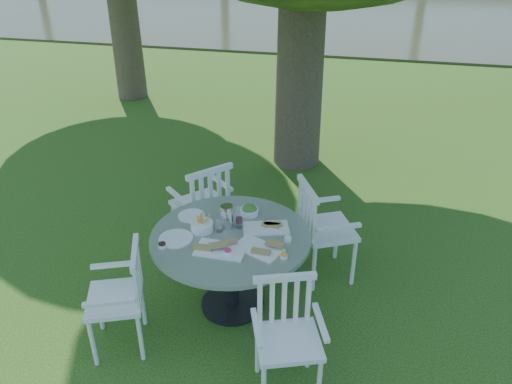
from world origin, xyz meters
TOP-DOWN VIEW (x-y plane):
  - ground at (0.00, 0.00)m, footprint 140.00×140.00m
  - table at (-0.07, -0.41)m, footprint 1.34×1.34m
  - chair_ne at (0.59, 0.21)m, footprint 0.64×0.66m
  - chair_nw at (-0.56, 0.35)m, footprint 0.68×0.69m
  - chair_sw at (-0.75, -1.03)m, footprint 0.57×0.58m
  - chair_se at (0.53, -1.10)m, footprint 0.57×0.55m
  - tableware at (-0.13, -0.37)m, footprint 1.08×0.79m

SIDE VIEW (x-z plane):
  - ground at x=0.00m, z-range 0.00..0.00m
  - chair_se at x=0.53m, z-range 0.08..0.97m
  - chair_sw at x=-0.75m, z-range 0.08..0.98m
  - chair_ne at x=0.59m, z-range 0.09..1.08m
  - chair_nw at x=-0.56m, z-range 0.09..1.08m
  - table at x=-0.07m, z-range 0.23..0.99m
  - tableware at x=-0.13m, z-range 0.69..0.90m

